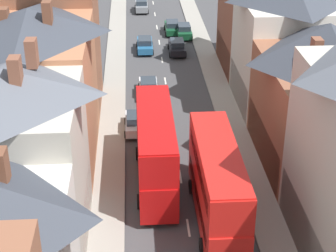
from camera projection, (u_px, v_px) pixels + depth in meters
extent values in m
cube|color=gray|center=(114.00, 98.00, 52.65)|extent=(2.20, 104.00, 0.14)
cube|color=gray|center=(221.00, 95.00, 53.23)|extent=(2.20, 104.00, 0.14)
cube|color=silver|center=(188.00, 228.00, 35.23)|extent=(0.14, 1.80, 0.01)
cube|color=silver|center=(180.00, 176.00, 40.55)|extent=(0.14, 1.80, 0.01)
cube|color=silver|center=(174.00, 137.00, 45.87)|extent=(0.14, 1.80, 0.01)
cube|color=silver|center=(169.00, 106.00, 51.20)|extent=(0.14, 1.80, 0.01)
cube|color=silver|center=(165.00, 81.00, 56.52)|extent=(0.14, 1.80, 0.01)
cube|color=silver|center=(162.00, 60.00, 61.84)|extent=(0.14, 1.80, 0.01)
cube|color=silver|center=(159.00, 42.00, 67.17)|extent=(0.14, 1.80, 0.01)
cube|color=silver|center=(157.00, 27.00, 72.49)|extent=(0.14, 1.80, 0.01)
cube|color=silver|center=(155.00, 14.00, 77.81)|extent=(0.14, 1.80, 0.01)
cube|color=silver|center=(153.00, 3.00, 83.14)|extent=(0.14, 1.80, 0.01)
cube|color=brown|center=(0.00, 167.00, 22.88)|extent=(0.60, 0.90, 1.47)
cube|color=#BCB7A8|center=(13.00, 173.00, 31.99)|extent=(8.00, 8.74, 9.57)
cube|color=maroon|center=(86.00, 216.00, 33.67)|extent=(0.12, 8.04, 3.20)
cube|color=brown|center=(15.00, 72.00, 28.59)|extent=(0.60, 0.90, 1.59)
cube|color=brown|center=(32.00, 53.00, 31.10)|extent=(0.60, 0.90, 1.59)
cube|color=#B2704C|center=(37.00, 98.00, 40.84)|extent=(8.00, 11.40, 9.91)
cube|color=olive|center=(95.00, 137.00, 42.60)|extent=(0.12, 10.49, 3.20)
pyramid|color=#383D47|center=(28.00, 20.00, 38.19)|extent=(8.00, 11.40, 1.68)
cube|color=brown|center=(47.00, 13.00, 37.04)|extent=(0.60, 0.90, 1.53)
cube|color=brown|center=(4.00, 15.00, 37.69)|extent=(0.60, 0.90, 0.92)
cube|color=brown|center=(52.00, 42.00, 48.70)|extent=(8.00, 7.38, 11.98)
cube|color=black|center=(100.00, 88.00, 50.93)|extent=(0.12, 6.79, 3.20)
cube|color=black|center=(304.00, 237.00, 31.86)|extent=(0.12, 10.13, 3.20)
cube|color=brown|center=(318.00, 114.00, 40.82)|extent=(8.00, 11.06, 7.82)
cube|color=maroon|center=(263.00, 143.00, 41.65)|extent=(0.12, 10.18, 3.20)
pyramid|color=#383D47|center=(328.00, 44.00, 38.36)|extent=(8.00, 11.06, 2.90)
cube|color=brown|center=(317.00, 47.00, 35.87)|extent=(0.60, 0.90, 1.20)
cube|color=beige|center=(285.00, 55.00, 49.34)|extent=(8.00, 9.07, 9.57)
cube|color=maroon|center=(239.00, 89.00, 50.58)|extent=(0.12, 8.34, 3.20)
cube|color=brown|center=(263.00, 20.00, 57.31)|extent=(8.00, 9.32, 10.40)
cube|color=maroon|center=(223.00, 54.00, 58.73)|extent=(0.12, 8.57, 3.20)
cube|color=red|center=(217.00, 200.00, 35.05)|extent=(2.44, 10.80, 2.50)
cube|color=red|center=(218.00, 167.00, 33.95)|extent=(2.44, 10.58, 2.30)
cube|color=red|center=(219.00, 150.00, 33.40)|extent=(2.39, 10.37, 0.10)
cube|color=#28333D|center=(206.00, 154.00, 39.70)|extent=(2.20, 0.10, 1.20)
cube|color=#28333D|center=(207.00, 126.00, 38.65)|extent=(2.20, 0.10, 1.10)
cube|color=#28333D|center=(198.00, 197.00, 34.87)|extent=(0.06, 9.18, 0.90)
cube|color=#28333D|center=(199.00, 167.00, 33.84)|extent=(0.06, 9.18, 0.90)
cube|color=yellow|center=(207.00, 115.00, 38.28)|extent=(1.34, 0.08, 0.32)
cylinder|color=black|center=(191.00, 187.00, 38.48)|extent=(0.30, 1.00, 1.00)
cylinder|color=black|center=(227.00, 185.00, 38.62)|extent=(0.30, 1.00, 1.00)
cylinder|color=black|center=(202.00, 246.00, 32.87)|extent=(0.30, 1.00, 1.00)
cylinder|color=black|center=(243.00, 244.00, 33.01)|extent=(0.30, 1.00, 1.00)
cube|color=#B70F0F|center=(156.00, 163.00, 39.09)|extent=(2.44, 10.80, 2.50)
cube|color=#B70F0F|center=(155.00, 132.00, 37.99)|extent=(2.44, 10.58, 2.30)
cube|color=#B70F0F|center=(155.00, 116.00, 37.44)|extent=(2.39, 10.37, 0.10)
cube|color=#28333D|center=(153.00, 125.00, 43.74)|extent=(2.20, 0.10, 1.20)
cube|color=#28333D|center=(152.00, 98.00, 42.69)|extent=(2.20, 0.10, 1.10)
cube|color=#28333D|center=(138.00, 160.00, 38.90)|extent=(0.06, 9.18, 0.90)
cube|color=#28333D|center=(138.00, 131.00, 37.87)|extent=(0.06, 9.18, 0.90)
cube|color=yellow|center=(152.00, 89.00, 42.32)|extent=(1.34, 0.08, 0.32)
cylinder|color=black|center=(138.00, 153.00, 42.51)|extent=(0.30, 1.00, 1.00)
cylinder|color=black|center=(170.00, 152.00, 42.65)|extent=(0.30, 1.00, 1.00)
cylinder|color=black|center=(139.00, 201.00, 36.91)|extent=(0.30, 1.00, 1.00)
cylinder|color=black|center=(176.00, 200.00, 37.05)|extent=(0.30, 1.00, 1.00)
cube|color=black|center=(177.00, 48.00, 63.43)|extent=(1.70, 4.42, 0.72)
cube|color=#28333D|center=(177.00, 43.00, 62.94)|extent=(1.46, 2.21, 0.60)
cylinder|color=black|center=(169.00, 47.00, 64.77)|extent=(0.20, 0.62, 0.62)
cylinder|color=black|center=(183.00, 46.00, 64.86)|extent=(0.20, 0.62, 0.62)
cylinder|color=black|center=(170.00, 55.00, 62.33)|extent=(0.20, 0.62, 0.62)
cylinder|color=black|center=(185.00, 55.00, 62.43)|extent=(0.20, 0.62, 0.62)
cube|color=silver|center=(136.00, 124.00, 46.57)|extent=(1.70, 3.94, 0.70)
cube|color=#28333D|center=(136.00, 118.00, 46.10)|extent=(1.46, 1.97, 0.60)
cylinder|color=black|center=(126.00, 121.00, 47.77)|extent=(0.20, 0.62, 0.62)
cylinder|color=black|center=(146.00, 121.00, 47.87)|extent=(0.20, 0.62, 0.62)
cylinder|color=black|center=(126.00, 135.00, 45.60)|extent=(0.20, 0.62, 0.62)
cylinder|color=black|center=(147.00, 134.00, 45.70)|extent=(0.20, 0.62, 0.62)
cube|color=gray|center=(142.00, 7.00, 78.72)|extent=(1.70, 4.12, 0.79)
cube|color=#28333D|center=(142.00, 2.00, 78.22)|extent=(1.46, 2.06, 0.60)
cylinder|color=black|center=(135.00, 7.00, 79.99)|extent=(0.20, 0.62, 0.62)
cylinder|color=black|center=(147.00, 7.00, 80.08)|extent=(0.20, 0.62, 0.62)
cylinder|color=black|center=(136.00, 12.00, 77.72)|extent=(0.20, 0.62, 0.62)
cylinder|color=black|center=(148.00, 12.00, 77.82)|extent=(0.20, 0.62, 0.62)
cube|color=silver|center=(148.00, 88.00, 53.21)|extent=(1.70, 4.27, 0.66)
cube|color=#28333D|center=(148.00, 83.00, 52.73)|extent=(1.46, 2.13, 0.60)
cylinder|color=black|center=(139.00, 86.00, 54.49)|extent=(0.20, 0.62, 0.62)
cylinder|color=black|center=(157.00, 86.00, 54.58)|extent=(0.20, 0.62, 0.62)
cylinder|color=black|center=(140.00, 97.00, 52.14)|extent=(0.20, 0.62, 0.62)
cylinder|color=black|center=(158.00, 97.00, 52.24)|extent=(0.20, 0.62, 0.62)
cube|color=#236093|center=(145.00, 45.00, 64.12)|extent=(1.70, 4.53, 0.70)
cube|color=#28333D|center=(145.00, 41.00, 63.62)|extent=(1.46, 2.27, 0.60)
cylinder|color=black|center=(137.00, 45.00, 65.48)|extent=(0.20, 0.62, 0.62)
cylinder|color=black|center=(152.00, 44.00, 65.58)|extent=(0.20, 0.62, 0.62)
cylinder|color=black|center=(138.00, 53.00, 62.99)|extent=(0.20, 0.62, 0.62)
cylinder|color=black|center=(153.00, 52.00, 63.09)|extent=(0.20, 0.62, 0.62)
cube|color=#144728|center=(184.00, 32.00, 68.57)|extent=(1.70, 4.36, 0.75)
cube|color=#28333D|center=(184.00, 27.00, 68.07)|extent=(1.46, 2.18, 0.60)
cylinder|color=black|center=(176.00, 31.00, 69.90)|extent=(0.20, 0.62, 0.62)
cylinder|color=black|center=(190.00, 31.00, 69.99)|extent=(0.20, 0.62, 0.62)
cylinder|color=black|center=(178.00, 38.00, 67.50)|extent=(0.20, 0.62, 0.62)
cylinder|color=black|center=(192.00, 38.00, 67.60)|extent=(0.20, 0.62, 0.62)
cube|color=#144728|center=(172.00, 28.00, 70.01)|extent=(1.70, 4.45, 0.68)
cube|color=#28333D|center=(172.00, 24.00, 69.52)|extent=(1.46, 2.23, 0.60)
cylinder|color=black|center=(165.00, 28.00, 71.34)|extent=(0.20, 0.62, 0.62)
cylinder|color=black|center=(178.00, 27.00, 71.44)|extent=(0.20, 0.62, 0.62)
cylinder|color=black|center=(166.00, 34.00, 68.89)|extent=(0.20, 0.62, 0.62)
cylinder|color=black|center=(180.00, 34.00, 68.99)|extent=(0.20, 0.62, 0.62)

